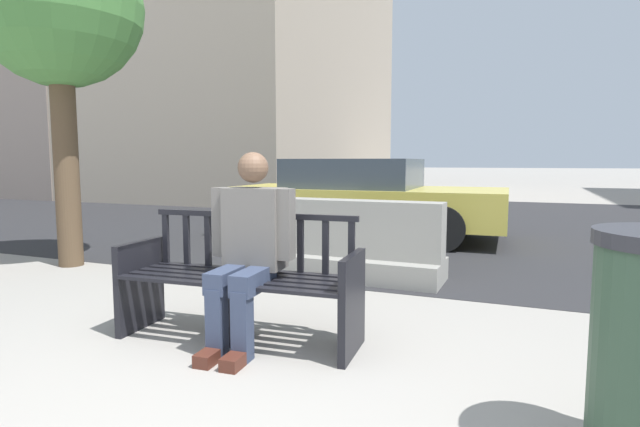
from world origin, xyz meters
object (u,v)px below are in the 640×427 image
Objects in this scene: street_bench at (240,284)px; car_taxi_near at (362,198)px; jersey_barrier_centre at (350,246)px; seated_person at (249,245)px; street_tree at (58,7)px.

car_taxi_near reaches higher than street_bench.
street_bench reaches higher than jersey_barrier_centre.
seated_person reaches higher than jersey_barrier_centre.
jersey_barrier_centre is (0.09, 2.09, -0.06)m from street_bench.
car_taxi_near is at bearing 98.80° from seated_person.
street_bench is at bearing 155.12° from seated_person.
seated_person is 5.02m from car_taxi_near.
street_bench is 4.96m from car_taxi_near.
seated_person is 0.65× the size of jersey_barrier_centre.
street_tree is at bearing -167.98° from jersey_barrier_centre.
street_tree is 0.89× the size of car_taxi_near.
street_bench is 0.32m from seated_person.
seated_person reaches higher than street_bench.
seated_person is 0.29× the size of car_taxi_near.
car_taxi_near is at bearing 97.67° from street_bench.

